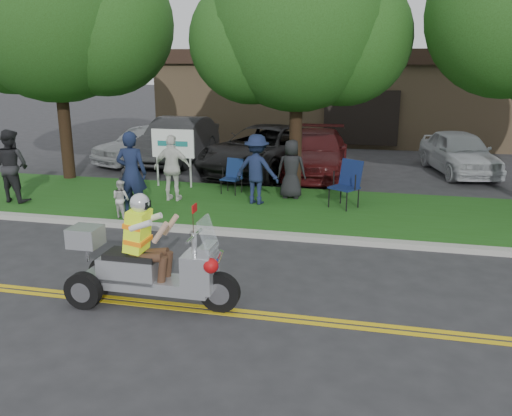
% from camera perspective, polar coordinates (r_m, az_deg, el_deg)
% --- Properties ---
extents(ground, '(120.00, 120.00, 0.00)m').
position_cam_1_polar(ground, '(8.99, -6.39, -9.00)').
color(ground, '#28282B').
rests_on(ground, ground).
extents(centerline_near, '(60.00, 0.10, 0.01)m').
position_cam_1_polar(centerline_near, '(8.49, -7.69, -10.54)').
color(centerline_near, gold).
rests_on(centerline_near, ground).
extents(centerline_far, '(60.00, 0.10, 0.01)m').
position_cam_1_polar(centerline_far, '(8.63, -7.32, -10.09)').
color(centerline_far, gold).
rests_on(centerline_far, ground).
extents(curb, '(60.00, 0.25, 0.12)m').
position_cam_1_polar(curb, '(11.68, -1.52, -2.64)').
color(curb, '#A8A89E').
rests_on(curb, ground).
extents(grass_verge, '(60.00, 4.00, 0.10)m').
position_cam_1_polar(grass_verge, '(13.69, 0.71, 0.12)').
color(grass_verge, '#205216').
rests_on(grass_verge, ground).
extents(commercial_building, '(18.00, 8.20, 4.00)m').
position_cam_1_polar(commercial_building, '(26.73, 11.43, 11.76)').
color(commercial_building, '#9E7F5B').
rests_on(commercial_building, ground).
extents(tree_left, '(6.62, 5.40, 7.78)m').
position_cam_1_polar(tree_left, '(17.39, -20.22, 18.50)').
color(tree_left, '#332114').
rests_on(tree_left, ground).
extents(tree_mid, '(5.88, 4.80, 7.05)m').
position_cam_1_polar(tree_mid, '(15.09, 4.65, 18.34)').
color(tree_mid, '#332114').
rests_on(tree_mid, ground).
extents(business_sign, '(1.25, 0.06, 1.75)m').
position_cam_1_polar(business_sign, '(15.57, -8.73, 6.39)').
color(business_sign, silver).
rests_on(business_sign, ground).
extents(trike_scooter, '(2.71, 0.90, 1.78)m').
position_cam_1_polar(trike_scooter, '(8.54, -11.53, -6.04)').
color(trike_scooter, black).
rests_on(trike_scooter, ground).
extents(lawn_chair_a, '(0.86, 0.86, 1.17)m').
position_cam_1_polar(lawn_chair_a, '(13.58, 9.62, 2.85)').
color(lawn_chair_a, black).
rests_on(lawn_chair_a, grass_verge).
extents(lawn_chair_b, '(0.58, 0.60, 0.94)m').
position_cam_1_polar(lawn_chair_b, '(14.82, -2.43, 3.63)').
color(lawn_chair_b, black).
rests_on(lawn_chair_b, grass_verge).
extents(spectator_adult_left, '(0.76, 0.53, 1.98)m').
position_cam_1_polar(spectator_adult_left, '(13.01, -12.96, 3.60)').
color(spectator_adult_left, '#151E3B').
rests_on(spectator_adult_left, grass_verge).
extents(spectator_adult_mid, '(0.99, 0.82, 1.86)m').
position_cam_1_polar(spectator_adult_mid, '(15.18, -24.33, 4.07)').
color(spectator_adult_mid, black).
rests_on(spectator_adult_mid, grass_verge).
extents(spectator_adult_right, '(1.01, 0.44, 1.71)m').
position_cam_1_polar(spectator_adult_right, '(14.11, -8.76, 4.19)').
color(spectator_adult_right, white).
rests_on(spectator_adult_right, grass_verge).
extents(spectator_chair_a, '(1.24, 0.84, 1.76)m').
position_cam_1_polar(spectator_chair_a, '(13.65, 0.08, 4.10)').
color(spectator_chair_a, '#16203F').
rests_on(spectator_chair_a, grass_verge).
extents(spectator_chair_b, '(0.77, 0.51, 1.55)m').
position_cam_1_polar(spectator_chair_b, '(14.22, 3.74, 4.12)').
color(spectator_chair_b, black).
rests_on(spectator_chair_b, grass_verge).
extents(child_left, '(0.45, 0.37, 1.05)m').
position_cam_1_polar(child_left, '(13.47, -13.55, 1.95)').
color(child_left, black).
rests_on(child_left, grass_verge).
extents(child_right, '(0.53, 0.48, 0.90)m').
position_cam_1_polar(child_right, '(12.88, -14.02, 0.94)').
color(child_right, beige).
rests_on(child_right, grass_verge).
extents(parked_car_far_left, '(3.22, 4.41, 1.40)m').
position_cam_1_polar(parked_car_far_left, '(20.04, -11.56, 6.72)').
color(parked_car_far_left, '#9B9EA2').
rests_on(parked_car_far_left, ground).
extents(parked_car_left, '(1.71, 4.82, 1.58)m').
position_cam_1_polar(parked_car_left, '(19.89, -8.25, 7.08)').
color(parked_car_left, '#2B2B2D').
rests_on(parked_car_left, ground).
extents(parked_car_mid, '(4.17, 6.04, 1.53)m').
position_cam_1_polar(parked_car_mid, '(17.86, 0.95, 6.17)').
color(parked_car_mid, black).
rests_on(parked_car_mid, ground).
extents(parked_car_right, '(2.16, 4.88, 1.39)m').
position_cam_1_polar(parked_car_right, '(17.81, 6.36, 5.82)').
color(parked_car_right, '#4B1112').
rests_on(parked_car_right, ground).
extents(parked_car_far_right, '(2.57, 4.38, 1.40)m').
position_cam_1_polar(parked_car_far_right, '(18.96, 20.60, 5.52)').
color(parked_car_far_right, silver).
rests_on(parked_car_far_right, ground).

